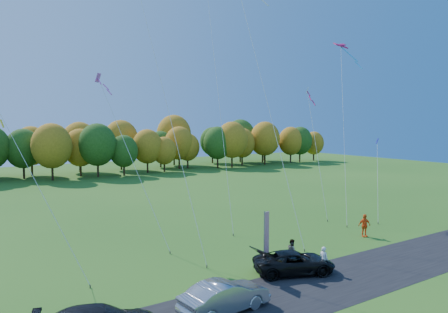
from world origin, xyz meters
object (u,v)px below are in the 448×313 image
person_east (364,225)px  feather_flag (266,234)px  silver_sedan (225,297)px  black_suv (294,262)px

person_east → feather_flag: bearing=-154.0°
person_east → silver_sedan: bearing=-145.3°
silver_sedan → person_east: size_ratio=2.54×
black_suv → feather_flag: size_ratio=1.31×
black_suv → person_east: 11.47m
silver_sedan → feather_flag: bearing=-61.4°
person_east → black_suv: bearing=-145.9°
silver_sedan → feather_flag: size_ratio=1.24×
silver_sedan → person_east: bearing=-77.2°
black_suv → silver_sedan: bearing=130.6°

